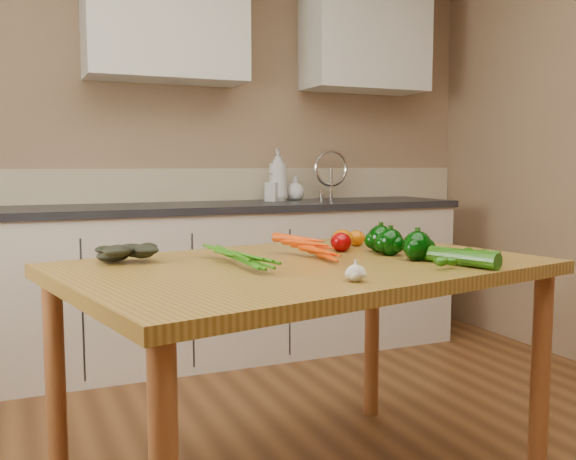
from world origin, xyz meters
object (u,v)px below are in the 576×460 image
at_px(pepper_a, 390,242).
at_px(tomato_a, 341,242).
at_px(tomato_b, 342,239).
at_px(zucchini_a, 460,256).
at_px(soap_bottle_c, 295,188).
at_px(carrot_bunch, 289,249).
at_px(pepper_b, 381,239).
at_px(pepper_c, 417,246).
at_px(soap_bottle_b, 273,187).
at_px(tomato_c, 356,238).
at_px(leafy_greens, 128,246).
at_px(soap_bottle_a, 278,175).
at_px(table, 304,289).
at_px(zucchini_b, 463,257).
at_px(garlic_bulb, 356,273).

relative_size(pepper_a, tomato_a, 1.20).
height_order(tomato_b, zucchini_a, tomato_b).
height_order(soap_bottle_c, carrot_bunch, soap_bottle_c).
distance_m(pepper_a, tomato_a, 0.19).
distance_m(pepper_b, pepper_c, 0.22).
bearing_deg(soap_bottle_c, soap_bottle_b, 105.78).
distance_m(tomato_c, zucchini_a, 0.52).
distance_m(soap_bottle_c, tomato_a, 1.72).
xyz_separation_m(tomato_a, tomato_b, (0.03, 0.05, 0.00)).
bearing_deg(leafy_greens, soap_bottle_c, 50.43).
xyz_separation_m(tomato_a, zucchini_a, (0.23, -0.39, -0.01)).
bearing_deg(carrot_bunch, soap_bottle_a, 56.86).
distance_m(soap_bottle_b, tomato_b, 1.58).
relative_size(pepper_b, tomato_a, 1.25).
bearing_deg(tomato_b, table, -138.84).
xyz_separation_m(leafy_greens, zucchini_b, (0.95, -0.50, -0.03)).
height_order(carrot_bunch, zucchini_b, carrot_bunch).
distance_m(table, leafy_greens, 0.59).
distance_m(tomato_b, tomato_c, 0.12).
relative_size(leafy_greens, tomato_a, 2.81).
relative_size(pepper_a, tomato_c, 1.38).
bearing_deg(zucchini_a, pepper_c, 130.33).
relative_size(leafy_greens, pepper_c, 2.25).
height_order(table, soap_bottle_a, soap_bottle_a).
distance_m(soap_bottle_c, pepper_a, 1.83).
distance_m(table, garlic_bulb, 0.39).
relative_size(leafy_greens, zucchini_b, 0.90).
distance_m(soap_bottle_b, leafy_greens, 1.91).
bearing_deg(table, soap_bottle_c, 55.08).
bearing_deg(soap_bottle_c, tomato_a, 163.72).
relative_size(table, pepper_b, 17.47).
distance_m(leafy_greens, zucchini_b, 1.08).
bearing_deg(pepper_c, tomato_c, 90.49).
distance_m(pepper_b, zucchini_b, 0.38).
bearing_deg(soap_bottle_c, pepper_b, 168.35).
relative_size(table, pepper_c, 17.46).
height_order(carrot_bunch, zucchini_a, carrot_bunch).
bearing_deg(soap_bottle_a, pepper_c, 98.48).
bearing_deg(pepper_a, tomato_a, 127.78).
distance_m(garlic_bulb, tomato_a, 0.60).
bearing_deg(zucchini_b, leafy_greens, 152.48).
relative_size(leafy_greens, zucchini_a, 0.87).
bearing_deg(table, tomato_a, 25.88).
relative_size(pepper_c, zucchini_b, 0.40).
xyz_separation_m(leafy_greens, garlic_bulb, (0.51, -0.60, -0.03)).
relative_size(soap_bottle_a, soap_bottle_b, 1.87).
bearing_deg(pepper_a, soap_bottle_a, 80.21).
bearing_deg(tomato_b, zucchini_a, -66.76).
bearing_deg(zucchini_b, soap_bottle_c, 80.48).
bearing_deg(soap_bottle_c, leafy_greens, 142.62).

